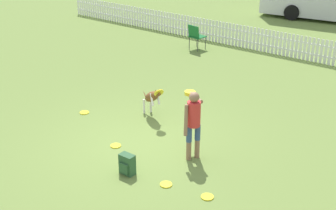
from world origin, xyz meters
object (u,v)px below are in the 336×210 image
Objects in this scene: frisbee_far_scatter at (116,146)px; handler_person at (193,117)px; leaping_dog at (152,97)px; folding_chair_center at (196,35)px; frisbee_midfield at (207,197)px; frisbee_near_handler at (166,184)px; frisbee_near_dog at (84,113)px; backpack_on_grass at (127,164)px.

handler_person is at bearing 21.13° from frisbee_far_scatter.
leaping_dog reaches higher than folding_chair_center.
frisbee_midfield is 9.11m from folding_chair_center.
frisbee_midfield is at bearing 9.06° from frisbee_near_handler.
handler_person is 1.99m from frisbee_far_scatter.
folding_chair_center is at bearing 125.28° from frisbee_midfield.
handler_person is 6.41× the size of frisbee_near_dog.
backpack_on_grass is at bearing -28.08° from frisbee_near_dog.
handler_person is at bearing 135.15° from frisbee_midfield.
frisbee_near_dog is at bearing -33.31° from leaping_dog.
folding_chair_center is at bearing 61.74° from handler_person.
frisbee_near_handler is 0.90m from backpack_on_grass.
frisbee_near_dog is (-3.67, 1.35, 0.00)m from frisbee_near_handler.
leaping_dog is at bearing 28.34° from frisbee_near_dog.
frisbee_near_dog is at bearing 104.85° from folding_chair_center.
frisbee_far_scatter is at bearing 163.39° from frisbee_near_handler.
frisbee_far_scatter is 0.55× the size of backpack_on_grass.
folding_chair_center is at bearing 110.09° from frisbee_far_scatter.
handler_person is 1.66m from backpack_on_grass.
frisbee_far_scatter is (-2.69, 0.41, 0.00)m from frisbee_midfield.
leaping_dog is at bearing 99.23° from frisbee_far_scatter.
leaping_dog is at bearing 133.68° from frisbee_near_handler.
leaping_dog is 5.84m from folding_chair_center.
handler_person is 1.46× the size of leaping_dog.
folding_chair_center is at bearing -128.46° from leaping_dog.
folding_chair_center reaches higher than frisbee_near_dog.
backpack_on_grass is at bearing -35.76° from frisbee_far_scatter.
leaping_dog is 2.42× the size of backpack_on_grass.
frisbee_far_scatter is at bearing 139.48° from handler_person.
frisbee_near_handler is 1.00× the size of frisbee_midfield.
handler_person is 7.65m from folding_chair_center.
handler_person is 6.41× the size of frisbee_near_handler.
frisbee_midfield is 0.26× the size of folding_chair_center.
frisbee_midfield is (0.86, 0.14, 0.00)m from frisbee_near_handler.
leaping_dog is (-1.91, 1.02, -0.38)m from handler_person.
folding_chair_center is (-4.20, 6.38, -0.40)m from handler_person.
backpack_on_grass reaches higher than frisbee_midfield.
frisbee_near_handler is at bearing 72.04° from leaping_dog.
frisbee_midfield is at bearing -106.49° from handler_person.
frisbee_near_dog is 0.26× the size of folding_chair_center.
folding_chair_center is (-0.73, 6.21, 0.54)m from frisbee_near_dog.
backpack_on_grass is at bearing 122.75° from folding_chair_center.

